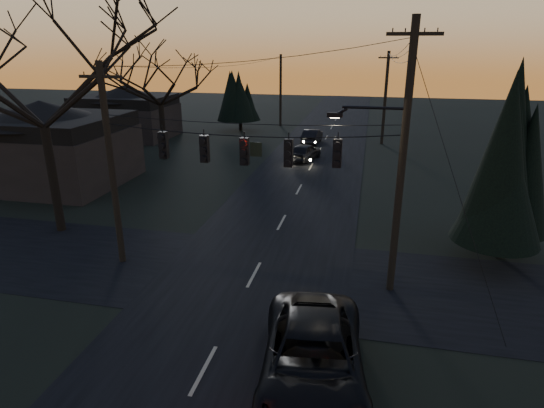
% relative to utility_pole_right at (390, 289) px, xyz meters
% --- Properties ---
extents(main_road, '(8.00, 120.00, 0.02)m').
position_rel_utility_pole_right_xyz_m(main_road, '(-5.50, 10.00, 0.01)').
color(main_road, black).
rests_on(main_road, ground).
extents(cross_road, '(60.00, 7.00, 0.02)m').
position_rel_utility_pole_right_xyz_m(cross_road, '(-5.50, 0.00, 0.01)').
color(cross_road, black).
rests_on(cross_road, ground).
extents(utility_pole_right, '(5.00, 0.30, 10.00)m').
position_rel_utility_pole_right_xyz_m(utility_pole_right, '(0.00, 0.00, 0.00)').
color(utility_pole_right, black).
rests_on(utility_pole_right, ground).
extents(utility_pole_left, '(1.80, 0.30, 8.50)m').
position_rel_utility_pole_right_xyz_m(utility_pole_left, '(-11.50, 0.00, 0.00)').
color(utility_pole_left, black).
rests_on(utility_pole_left, ground).
extents(utility_pole_far_r, '(1.80, 0.30, 8.50)m').
position_rel_utility_pole_right_xyz_m(utility_pole_far_r, '(0.00, 28.00, 0.00)').
color(utility_pole_far_r, black).
rests_on(utility_pole_far_r, ground).
extents(utility_pole_far_l, '(0.30, 0.30, 8.00)m').
position_rel_utility_pole_right_xyz_m(utility_pole_far_l, '(-11.50, 36.00, 0.00)').
color(utility_pole_far_l, black).
rests_on(utility_pole_far_l, ground).
extents(span_signal_assembly, '(11.50, 0.44, 1.53)m').
position_rel_utility_pole_right_xyz_m(span_signal_assembly, '(-5.74, 0.00, 5.29)').
color(span_signal_assembly, black).
rests_on(span_signal_assembly, ground).
extents(bare_tree_left, '(9.95, 9.95, 10.64)m').
position_rel_utility_pole_right_xyz_m(bare_tree_left, '(-16.43, 2.59, 7.44)').
color(bare_tree_left, black).
rests_on(bare_tree_left, ground).
extents(evergreen_right, '(4.11, 4.11, 8.18)m').
position_rel_utility_pole_right_xyz_m(evergreen_right, '(4.89, 3.95, 4.68)').
color(evergreen_right, black).
rests_on(evergreen_right, ground).
extents(bare_tree_dist, '(7.84, 7.84, 8.92)m').
position_rel_utility_pole_right_xyz_m(bare_tree_dist, '(-17.78, 18.03, 6.24)').
color(bare_tree_dist, black).
rests_on(bare_tree_dist, ground).
extents(evergreen_dist, '(3.80, 3.80, 5.65)m').
position_rel_utility_pole_right_xyz_m(evergreen_dist, '(-15.25, 32.19, 3.42)').
color(evergreen_dist, black).
rests_on(evergreen_dist, ground).
extents(house_left_near, '(10.00, 8.00, 5.60)m').
position_rel_utility_pole_right_xyz_m(house_left_near, '(-22.50, 10.00, 2.80)').
color(house_left_near, black).
rests_on(house_left_near, ground).
extents(house_left_far, '(9.00, 7.00, 5.20)m').
position_rel_utility_pole_right_xyz_m(house_left_far, '(-25.50, 26.00, 2.60)').
color(house_left_far, black).
rests_on(house_left_far, ground).
extents(suv_near, '(3.57, 6.49, 1.72)m').
position_rel_utility_pole_right_xyz_m(suv_near, '(-2.30, -5.89, 0.86)').
color(suv_near, black).
rests_on(suv_near, ground).
extents(sedan_oncoming_a, '(2.56, 4.35, 1.39)m').
position_rel_utility_pole_right_xyz_m(sedan_oncoming_a, '(-6.30, 20.05, 0.69)').
color(sedan_oncoming_a, black).
rests_on(sedan_oncoming_a, ground).
extents(sedan_oncoming_b, '(1.67, 4.16, 1.34)m').
position_rel_utility_pole_right_xyz_m(sedan_oncoming_b, '(-6.58, 26.90, 0.67)').
color(sedan_oncoming_b, black).
rests_on(sedan_oncoming_b, ground).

